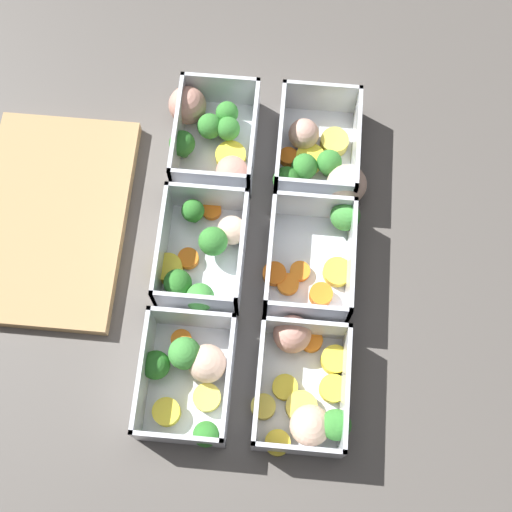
{
  "coord_description": "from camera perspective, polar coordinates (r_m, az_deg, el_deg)",
  "views": [
    {
      "loc": [
        -0.29,
        -0.03,
        0.83
      ],
      "look_at": [
        0.0,
        0.0,
        0.02
      ],
      "focal_mm": 50.0,
      "sensor_mm": 36.0,
      "label": 1
    }
  ],
  "objects": [
    {
      "name": "container_near_right",
      "position": [
        0.91,
        5.14,
        7.73
      ],
      "size": [
        0.15,
        0.12,
        0.06
      ],
      "color": "silver",
      "rests_on": "ground_plane"
    },
    {
      "name": "cutting_board",
      "position": [
        0.92,
        -15.91,
        2.88
      ],
      "size": [
        0.28,
        0.18,
        0.02
      ],
      "color": "tan",
      "rests_on": "ground_plane"
    },
    {
      "name": "container_far_right",
      "position": [
        0.93,
        -3.65,
        9.68
      ],
      "size": [
        0.15,
        0.13,
        0.06
      ],
      "color": "silver",
      "rests_on": "ground_plane"
    },
    {
      "name": "ground_plane",
      "position": [
        0.88,
        -0.0,
        -0.47
      ],
      "size": [
        4.0,
        4.0,
        0.0
      ],
      "primitive_type": "plane",
      "color": "#56514C"
    },
    {
      "name": "container_far_center",
      "position": [
        0.86,
        -4.35,
        0.21
      ],
      "size": [
        0.15,
        0.12,
        0.06
      ],
      "color": "silver",
      "rests_on": "ground_plane"
    },
    {
      "name": "container_far_left",
      "position": [
        0.82,
        -5.4,
        -9.48
      ],
      "size": [
        0.14,
        0.1,
        0.06
      ],
      "color": "silver",
      "rests_on": "ground_plane"
    },
    {
      "name": "container_near_left",
      "position": [
        0.82,
        3.9,
        -10.59
      ],
      "size": [
        0.17,
        0.12,
        0.06
      ],
      "color": "silver",
      "rests_on": "ground_plane"
    },
    {
      "name": "container_near_center",
      "position": [
        0.86,
        4.83,
        0.03
      ],
      "size": [
        0.15,
        0.12,
        0.06
      ],
      "color": "silver",
      "rests_on": "ground_plane"
    }
  ]
}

